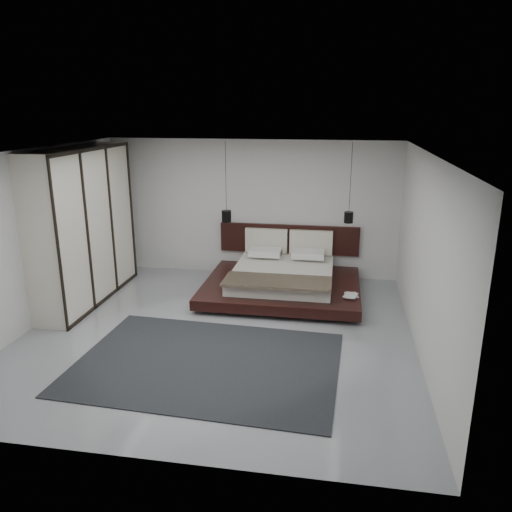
% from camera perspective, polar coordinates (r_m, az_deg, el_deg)
% --- Properties ---
extents(floor, '(6.00, 6.00, 0.00)m').
position_cam_1_polar(floor, '(7.98, -4.30, -8.70)').
color(floor, gray).
rests_on(floor, ground).
extents(ceiling, '(6.00, 6.00, 0.00)m').
position_cam_1_polar(ceiling, '(7.24, -4.79, 11.76)').
color(ceiling, white).
rests_on(ceiling, wall_back).
extents(wall_back, '(6.00, 0.00, 6.00)m').
position_cam_1_polar(wall_back, '(10.35, -0.51, 5.45)').
color(wall_back, silver).
rests_on(wall_back, floor).
extents(wall_front, '(6.00, 0.00, 6.00)m').
position_cam_1_polar(wall_front, '(4.81, -13.26, -8.55)').
color(wall_front, silver).
rests_on(wall_front, floor).
extents(wall_left, '(0.00, 6.00, 6.00)m').
position_cam_1_polar(wall_left, '(8.70, -24.08, 1.83)').
color(wall_left, silver).
rests_on(wall_left, floor).
extents(wall_right, '(0.00, 6.00, 6.00)m').
position_cam_1_polar(wall_right, '(7.38, 18.71, -0.07)').
color(wall_right, silver).
rests_on(wall_right, floor).
extents(lattice_screen, '(0.05, 0.90, 2.60)m').
position_cam_1_polar(lattice_screen, '(10.77, -16.75, 4.65)').
color(lattice_screen, black).
rests_on(lattice_screen, floor).
extents(bed, '(2.87, 2.43, 1.09)m').
position_cam_1_polar(bed, '(9.48, 3.06, -2.57)').
color(bed, black).
rests_on(bed, floor).
extents(book_lower, '(0.25, 0.31, 0.03)m').
position_cam_1_polar(book_lower, '(8.81, 10.21, -4.45)').
color(book_lower, '#99724C').
rests_on(book_lower, bed).
extents(book_upper, '(0.28, 0.33, 0.02)m').
position_cam_1_polar(book_upper, '(8.77, 10.09, -4.37)').
color(book_upper, '#99724C').
rests_on(book_upper, book_lower).
extents(pendant_left, '(0.19, 0.19, 1.56)m').
position_cam_1_polar(pendant_left, '(9.82, -3.40, 4.59)').
color(pendant_left, black).
rests_on(pendant_left, ceiling).
extents(pendant_right, '(0.17, 0.17, 1.48)m').
position_cam_1_polar(pendant_right, '(9.57, 10.54, 4.40)').
color(pendant_right, black).
rests_on(pendant_right, ceiling).
extents(wardrobe, '(0.66, 2.81, 2.76)m').
position_cam_1_polar(wardrobe, '(9.40, -19.16, 3.25)').
color(wardrobe, beige).
rests_on(wardrobe, floor).
extents(rug, '(3.70, 2.72, 0.02)m').
position_cam_1_polar(rug, '(7.11, -5.57, -12.04)').
color(rug, black).
rests_on(rug, floor).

